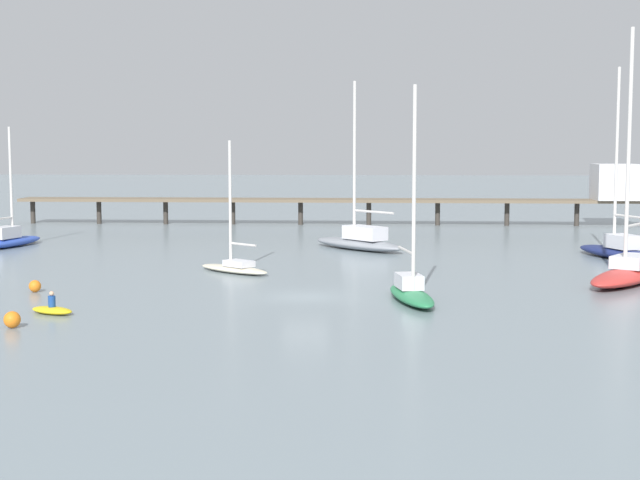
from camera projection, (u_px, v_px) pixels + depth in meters
ground_plane at (305, 297)px, 52.64m from camera, size 400.00×400.00×0.00m
pier at (466, 192)px, 97.88m from camera, size 65.76×4.32×6.33m
sailboat_cream at (235, 265)px, 62.50m from camera, size 5.77×5.24×8.62m
sailboat_green at (411, 288)px, 51.14m from camera, size 3.03×7.48×11.49m
sailboat_gray at (360, 239)px, 75.83m from camera, size 8.36×8.62×13.31m
sailboat_navy at (618, 248)px, 69.94m from camera, size 5.42×9.17×13.96m
sailboat_red at (628, 270)px, 57.77m from camera, size 7.74×9.72×15.22m
sailboat_blue at (9, 238)px, 77.73m from camera, size 3.95×8.17×9.77m
dinghy_yellow at (52, 310)px, 47.45m from camera, size 2.73×2.15×1.14m
mooring_buoy_near at (12, 320)px, 43.81m from camera, size 0.78×0.78×0.78m
mooring_buoy_outer at (35, 286)px, 54.34m from camera, size 0.69×0.69×0.69m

